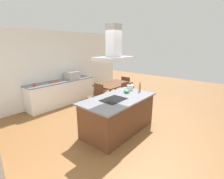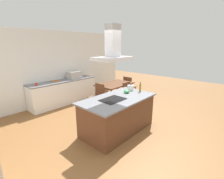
# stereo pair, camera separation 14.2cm
# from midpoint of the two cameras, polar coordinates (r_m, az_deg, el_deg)

# --- Properties ---
(ground) EXTENTS (16.00, 16.00, 0.00)m
(ground) POSITION_cam_midpoint_polar(r_m,az_deg,el_deg) (5.42, -9.56, -8.60)
(ground) COLOR brown
(wall_back) EXTENTS (7.20, 0.10, 2.70)m
(wall_back) POSITION_cam_midpoint_polar(r_m,az_deg,el_deg) (6.48, -19.90, 7.12)
(wall_back) COLOR white
(wall_back) RESTS_ON ground
(kitchen_island) EXTENTS (2.02, 1.07, 0.90)m
(kitchen_island) POSITION_cam_midpoint_polar(r_m,az_deg,el_deg) (4.25, 3.07, -8.69)
(kitchen_island) COLOR #59331E
(kitchen_island) RESTS_ON ground
(cooktop) EXTENTS (0.60, 0.44, 0.01)m
(cooktop) POSITION_cam_midpoint_polar(r_m,az_deg,el_deg) (3.94, 1.31, -3.57)
(cooktop) COLOR black
(cooktop) RESTS_ON kitchen_island
(tea_kettle) EXTENTS (0.24, 0.19, 0.17)m
(tea_kettle) POSITION_cam_midpoint_polar(r_m,az_deg,el_deg) (4.79, 7.38, 0.64)
(tea_kettle) COLOR silver
(tea_kettle) RESTS_ON kitchen_island
(olive_oil_bottle) EXTENTS (0.06, 0.06, 0.28)m
(olive_oil_bottle) POSITION_cam_midpoint_polar(r_m,az_deg,el_deg) (4.67, 10.78, 0.66)
(olive_oil_bottle) COLOR olive
(olive_oil_bottle) RESTS_ON kitchen_island
(mixing_bowl) EXTENTS (0.16, 0.16, 0.09)m
(mixing_bowl) POSITION_cam_midpoint_polar(r_m,az_deg,el_deg) (4.50, 6.12, -0.66)
(mixing_bowl) COLOR #33934C
(mixing_bowl) RESTS_ON kitchen_island
(back_counter) EXTENTS (2.61, 0.62, 0.90)m
(back_counter) POSITION_cam_midpoint_polar(r_m,az_deg,el_deg) (6.45, -15.94, -0.78)
(back_counter) COLOR white
(back_counter) RESTS_ON ground
(countertop_microwave) EXTENTS (0.50, 0.38, 0.28)m
(countertop_microwave) POSITION_cam_midpoint_polar(r_m,az_deg,el_deg) (6.59, -12.58, 5.07)
(countertop_microwave) COLOR #B2AFAA
(countertop_microwave) RESTS_ON back_counter
(coffee_mug_red) EXTENTS (0.08, 0.08, 0.09)m
(coffee_mug_red) POSITION_cam_midpoint_polar(r_m,az_deg,el_deg) (5.81, -24.57, 1.68)
(coffee_mug_red) COLOR red
(coffee_mug_red) RESTS_ON back_counter
(cutting_board) EXTENTS (0.34, 0.24, 0.02)m
(cutting_board) POSITION_cam_midpoint_polar(r_m,az_deg,el_deg) (6.26, -18.51, 2.86)
(cutting_board) COLOR #995B33
(cutting_board) RESTS_ON back_counter
(dining_table) EXTENTS (1.40, 0.90, 0.75)m
(dining_table) POSITION_cam_midpoint_polar(r_m,az_deg,el_deg) (6.25, 1.66, 1.38)
(dining_table) COLOR #59331E
(dining_table) RESTS_ON ground
(chair_facing_island) EXTENTS (0.42, 0.42, 0.89)m
(chair_facing_island) POSITION_cam_midpoint_polar(r_m,az_deg,el_deg) (5.90, 6.57, -1.18)
(chair_facing_island) COLOR brown
(chair_facing_island) RESTS_ON ground
(chair_at_left_end) EXTENTS (0.42, 0.42, 0.89)m
(chair_at_left_end) POSITION_cam_midpoint_polar(r_m,az_deg,el_deg) (5.66, -4.38, -1.86)
(chair_at_left_end) COLOR brown
(chair_at_left_end) RESTS_ON ground
(chair_at_right_end) EXTENTS (0.42, 0.42, 0.89)m
(chair_at_right_end) POSITION_cam_midpoint_polar(r_m,az_deg,el_deg) (6.99, 6.52, 1.47)
(chair_at_right_end) COLOR brown
(chair_at_right_end) RESTS_ON ground
(range_hood) EXTENTS (0.90, 0.55, 0.78)m
(range_hood) POSITION_cam_midpoint_polar(r_m,az_deg,el_deg) (3.72, 1.43, 14.12)
(range_hood) COLOR #ADADB2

